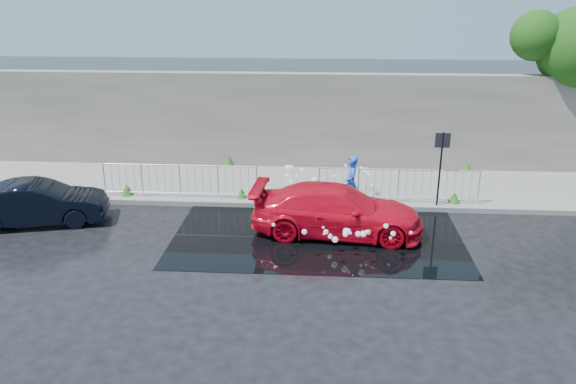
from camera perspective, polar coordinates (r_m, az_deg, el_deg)
name	(u,v)px	position (r m, az deg, el deg)	size (l,w,h in m)	color
ground	(298,248)	(15.06, 1.00, -5.76)	(90.00, 90.00, 0.00)	black
pavement	(305,185)	(19.66, 1.74, 0.71)	(30.00, 4.00, 0.15)	slate
curb	(303,205)	(17.78, 1.49, -1.37)	(30.00, 0.25, 0.16)	slate
retaining_wall	(308,120)	(21.28, 2.02, 7.30)	(30.00, 0.60, 3.50)	#605951
puddle	(317,234)	(15.95, 2.98, -4.24)	(8.00, 5.00, 0.01)	black
sign_post	(441,157)	(17.70, 15.30, 3.44)	(0.45, 0.06, 2.50)	black
railing_left	(180,180)	(18.47, -10.94, 1.24)	(5.05, 0.05, 1.10)	silver
railing_right	(398,184)	(18.03, 11.13, 0.77)	(5.05, 0.05, 1.10)	silver
weeds	(292,183)	(19.10, 0.44, 0.96)	(12.17, 3.93, 0.41)	#225617
water_spray	(330,202)	(16.47, 4.25, -1.04)	(3.67, 5.57, 1.07)	white
red_car	(337,210)	(15.77, 5.02, -1.88)	(1.94, 4.77, 1.38)	red
dark_car	(38,203)	(17.95, -24.08, -1.04)	(1.35, 3.88, 1.28)	black
person	(351,183)	(17.47, 6.43, 0.88)	(0.63, 0.42, 1.74)	blue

